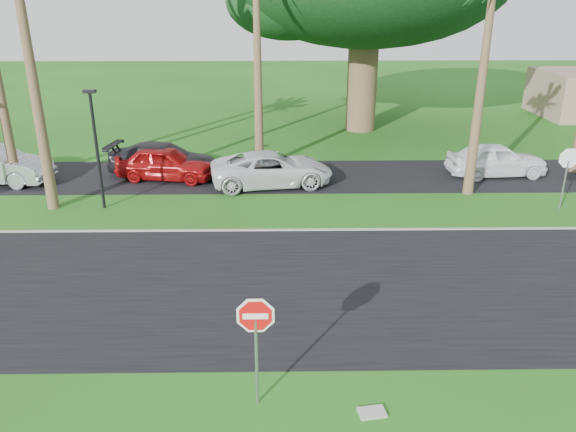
# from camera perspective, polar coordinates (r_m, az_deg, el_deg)

# --- Properties ---
(ground) EXTENTS (120.00, 120.00, 0.00)m
(ground) POSITION_cam_1_polar(r_m,az_deg,el_deg) (14.81, -4.66, -10.84)
(ground) COLOR #214D13
(ground) RESTS_ON ground
(road) EXTENTS (120.00, 8.00, 0.02)m
(road) POSITION_cam_1_polar(r_m,az_deg,el_deg) (16.53, -4.24, -7.07)
(road) COLOR black
(road) RESTS_ON ground
(parking_strip) EXTENTS (120.00, 5.00, 0.02)m
(parking_strip) POSITION_cam_1_polar(r_m,az_deg,el_deg) (26.21, -3.01, 4.07)
(parking_strip) COLOR black
(parking_strip) RESTS_ON ground
(curb) EXTENTS (120.00, 0.12, 0.06)m
(curb) POSITION_cam_1_polar(r_m,az_deg,el_deg) (20.16, -3.62, -1.46)
(curb) COLOR gray
(curb) RESTS_ON ground
(stop_sign_near) EXTENTS (1.05, 0.07, 2.62)m
(stop_sign_near) POSITION_cam_1_polar(r_m,az_deg,el_deg) (11.31, -3.29, -11.46)
(stop_sign_near) COLOR gray
(stop_sign_near) RESTS_ON ground
(stop_sign_far) EXTENTS (1.05, 0.07, 2.62)m
(stop_sign_far) POSITION_cam_1_polar(r_m,az_deg,el_deg) (24.04, 26.51, 4.53)
(stop_sign_far) COLOR gray
(stop_sign_far) RESTS_ON ground
(streetlight_right) EXTENTS (0.45, 0.25, 4.64)m
(streetlight_right) POSITION_cam_1_polar(r_m,az_deg,el_deg) (22.72, -18.92, 7.07)
(streetlight_right) COLOR black
(streetlight_right) RESTS_ON ground
(car_red) EXTENTS (4.70, 2.56, 1.52)m
(car_red) POSITION_cam_1_polar(r_m,az_deg,el_deg) (26.10, -12.32, 5.24)
(car_red) COLOR #9C0D0E
(car_red) RESTS_ON ground
(car_dark) EXTENTS (5.36, 2.78, 1.48)m
(car_dark) POSITION_cam_1_polar(r_m,az_deg,el_deg) (26.71, -12.49, 5.56)
(car_dark) COLOR black
(car_dark) RESTS_ON ground
(car_minivan) EXTENTS (5.63, 3.25, 1.48)m
(car_minivan) POSITION_cam_1_polar(r_m,az_deg,el_deg) (24.72, -1.65, 4.77)
(car_minivan) COLOR silver
(car_minivan) RESTS_ON ground
(car_pickup) EXTENTS (4.63, 2.17, 1.53)m
(car_pickup) POSITION_cam_1_polar(r_m,az_deg,el_deg) (27.75, 20.42, 5.36)
(car_pickup) COLOR white
(car_pickup) RESTS_ON ground
(utility_slab) EXTENTS (0.60, 0.43, 0.06)m
(utility_slab) POSITION_cam_1_polar(r_m,az_deg,el_deg) (12.19, 8.52, -19.13)
(utility_slab) COLOR #9C9D96
(utility_slab) RESTS_ON ground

